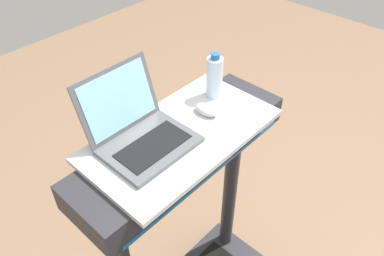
# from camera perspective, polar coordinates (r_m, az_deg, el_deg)

# --- Properties ---
(desk_board) EXTENTS (0.71, 0.38, 0.02)m
(desk_board) POSITION_cam_1_polar(r_m,az_deg,el_deg) (1.36, -1.54, -1.00)
(desk_board) COLOR silver
(desk_board) RESTS_ON treadmill_base
(laptop) EXTENTS (0.30, 0.30, 0.24)m
(laptop) POSITION_cam_1_polar(r_m,az_deg,el_deg) (1.30, -7.87, -0.38)
(laptop) COLOR #515459
(laptop) RESTS_ON desk_board
(computer_mouse) EXTENTS (0.06, 0.10, 0.03)m
(computer_mouse) POSITION_cam_1_polar(r_m,az_deg,el_deg) (1.43, 2.19, 2.76)
(computer_mouse) COLOR #B2B2B7
(computer_mouse) RESTS_ON desk_board
(water_bottle) EXTENTS (0.06, 0.06, 0.19)m
(water_bottle) POSITION_cam_1_polar(r_m,az_deg,el_deg) (1.49, 3.39, 7.70)
(water_bottle) COLOR silver
(water_bottle) RESTS_ON desk_board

